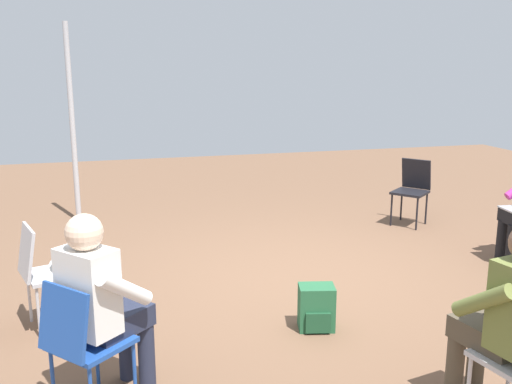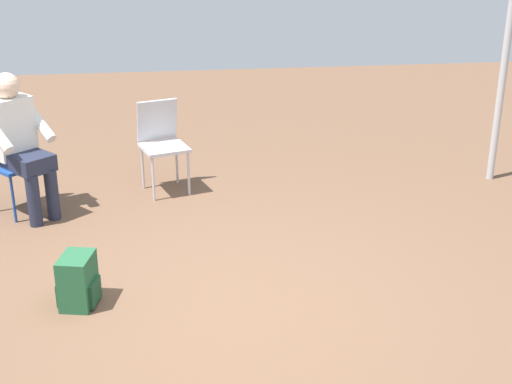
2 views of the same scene
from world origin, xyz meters
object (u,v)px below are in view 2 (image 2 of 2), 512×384
(chair_north, at_px, (162,139))
(person_in_white, at_px, (19,138))
(backpack_near_laptop_user, at_px, (78,284))
(chair_northwest, at_px, (11,156))

(chair_north, height_order, person_in_white, person_in_white)
(backpack_near_laptop_user, bearing_deg, chair_northwest, 112.06)
(chair_north, distance_m, backpack_near_laptop_user, 2.18)
(chair_northwest, relative_size, person_in_white, 0.69)
(backpack_near_laptop_user, bearing_deg, person_in_white, 110.22)
(person_in_white, relative_size, backpack_near_laptop_user, 3.44)
(chair_northwest, relative_size, backpack_near_laptop_user, 2.36)
(chair_northwest, height_order, person_in_white, person_in_white)
(chair_north, bearing_deg, backpack_near_laptop_user, 57.02)
(person_in_white, distance_m, backpack_near_laptop_user, 1.81)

